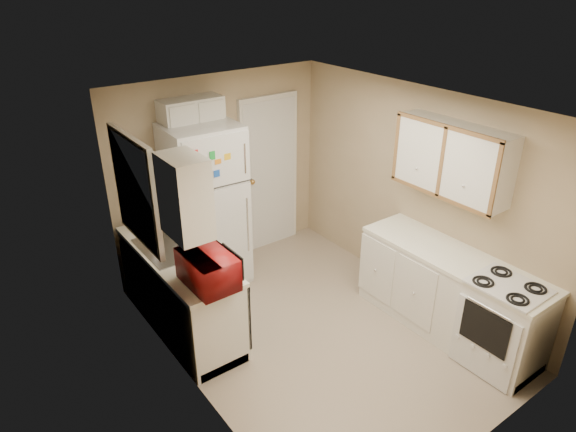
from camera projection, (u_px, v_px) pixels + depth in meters
floor at (316, 329)px, 5.47m from camera, size 3.80×3.80×0.00m
ceiling at (322, 106)px, 4.41m from camera, size 3.80×3.80×0.00m
wall_left at (187, 277)px, 4.20m from camera, size 3.80×3.80×0.00m
wall_right at (416, 195)px, 5.69m from camera, size 3.80×3.80×0.00m
wall_back at (221, 172)px, 6.32m from camera, size 2.80×2.80×0.00m
wall_front at (492, 332)px, 3.57m from camera, size 2.80×2.80×0.00m
left_counter at (180, 290)px, 5.34m from camera, size 0.60×1.80×0.90m
dishwasher at (234, 305)px, 5.04m from camera, size 0.03×0.58×0.72m
sink at (170, 250)px, 5.27m from camera, size 0.54×0.74×0.16m
microwave at (209, 270)px, 4.57m from camera, size 0.57×0.32×0.38m
soap_bottle at (146, 223)px, 5.51m from camera, size 0.10×0.10×0.19m
window_blinds at (136, 190)px, 4.80m from camera, size 0.10×0.98×1.08m
upper_cabinet_left at (185, 197)px, 4.17m from camera, size 0.30×0.45×0.70m
refrigerator at (204, 206)px, 5.97m from camera, size 0.84×0.82×1.95m
cabinet_over_fridge at (191, 116)px, 5.64m from camera, size 0.70×0.30×0.40m
interior_door at (270, 174)px, 6.74m from camera, size 0.86×0.06×2.08m
right_counter at (449, 294)px, 5.28m from camera, size 0.60×2.00×0.90m
stove at (498, 333)px, 4.83m from camera, size 0.52×0.64×0.77m
upper_cabinet_right at (452, 159)px, 4.98m from camera, size 0.30×1.20×0.70m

